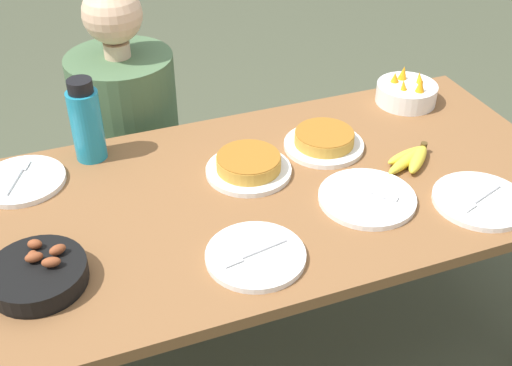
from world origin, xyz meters
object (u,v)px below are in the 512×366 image
frittata_plate_side (324,141)px  skillet (36,274)px  banana_bunch (412,158)px  frittata_plate_center (249,166)px  person_figure (132,162)px  empty_plate_near_front (22,181)px  water_bottle (86,122)px  empty_plate_far_right (256,256)px  empty_plate_mid_edge (480,201)px  empty_plate_far_left (367,198)px  fruit_bowl_mango (406,92)px

frittata_plate_side → skillet: bearing=-161.5°
banana_bunch → frittata_plate_center: bearing=165.2°
skillet → frittata_plate_side: 0.92m
frittata_plate_center → person_figure: bearing=113.6°
empty_plate_near_front → person_figure: person_figure is taller
skillet → water_bottle: (0.20, 0.49, 0.09)m
banana_bunch → empty_plate_near_front: size_ratio=0.79×
empty_plate_far_right → empty_plate_mid_edge: 0.65m
water_bottle → person_figure: size_ratio=0.23×
empty_plate_near_front → empty_plate_far_right: 0.73m
empty_plate_far_left → empty_plate_far_right: (-0.37, -0.11, 0.00)m
banana_bunch → empty_plate_mid_edge: size_ratio=0.75×
banana_bunch → fruit_bowl_mango: (0.18, 0.33, 0.02)m
frittata_plate_center → water_bottle: bearing=149.0°
skillet → person_figure: bearing=-75.0°
empty_plate_far_left → empty_plate_far_right: bearing=-163.3°
empty_plate_far_left → skillet: bearing=-179.5°
empty_plate_mid_edge → person_figure: person_figure is taller
empty_plate_near_front → empty_plate_far_left: bearing=-25.5°
frittata_plate_side → water_bottle: water_bottle is taller
fruit_bowl_mango → person_figure: bearing=158.1°
banana_bunch → empty_plate_far_right: banana_bunch is taller
person_figure → empty_plate_far_left: bearing=-58.0°
banana_bunch → empty_plate_near_front: 1.12m
empty_plate_near_front → empty_plate_far_right: bearing=-46.1°
empty_plate_far_right → fruit_bowl_mango: (0.76, 0.56, 0.03)m
empty_plate_near_front → frittata_plate_center: bearing=-16.2°
fruit_bowl_mango → empty_plate_far_right: bearing=-143.7°
frittata_plate_side → person_figure: (-0.51, 0.53, -0.28)m
frittata_plate_center → empty_plate_far_left: frittata_plate_center is taller
frittata_plate_center → empty_plate_mid_edge: frittata_plate_center is taller
person_figure → banana_bunch: bearing=-44.1°
empty_plate_far_left → water_bottle: 0.83m
banana_bunch → empty_plate_far_right: 0.62m
frittata_plate_side → fruit_bowl_mango: size_ratio=1.20×
empty_plate_far_right → fruit_bowl_mango: fruit_bowl_mango is taller
empty_plate_mid_edge → empty_plate_far_left: bearing=157.1°
empty_plate_mid_edge → fruit_bowl_mango: fruit_bowl_mango is taller
banana_bunch → empty_plate_mid_edge: bearing=-73.2°
empty_plate_near_front → empty_plate_far_left: same height
frittata_plate_center → empty_plate_near_front: 0.64m
fruit_bowl_mango → banana_bunch: bearing=-118.9°
empty_plate_near_front → water_bottle: 0.25m
empty_plate_far_left → fruit_bowl_mango: bearing=48.7°
skillet → frittata_plate_center: bearing=-119.3°
banana_bunch → water_bottle: size_ratio=0.75×
banana_bunch → person_figure: 1.04m
empty_plate_far_left → person_figure: person_figure is taller
frittata_plate_center → fruit_bowl_mango: bearing=17.9°
frittata_plate_center → frittata_plate_side: 0.27m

